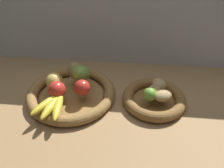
# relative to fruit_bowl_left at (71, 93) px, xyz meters

# --- Properties ---
(ground_plane) EXTENTS (1.40, 0.90, 0.03)m
(ground_plane) POSITION_rel_fruit_bowl_left_xyz_m (0.20, 0.02, -0.04)
(ground_plane) COLOR #9E774C
(back_wall) EXTENTS (1.40, 0.03, 0.55)m
(back_wall) POSITION_rel_fruit_bowl_left_xyz_m (0.20, 0.32, 0.25)
(back_wall) COLOR silver
(back_wall) RESTS_ON ground_plane
(fruit_bowl_left) EXTENTS (0.38, 0.38, 0.04)m
(fruit_bowl_left) POSITION_rel_fruit_bowl_left_xyz_m (0.00, 0.00, 0.00)
(fruit_bowl_left) COLOR olive
(fruit_bowl_left) RESTS_ON ground_plane
(fruit_bowl_right) EXTENTS (0.26, 0.26, 0.04)m
(fruit_bowl_right) POSITION_rel_fruit_bowl_left_xyz_m (0.35, -0.00, 0.00)
(fruit_bowl_right) COLOR brown
(fruit_bowl_right) RESTS_ON ground_plane
(apple_red_front) EXTENTS (0.07, 0.07, 0.07)m
(apple_red_front) POSITION_rel_fruit_bowl_left_xyz_m (-0.04, -0.05, 0.06)
(apple_red_front) COLOR red
(apple_red_front) RESTS_ON fruit_bowl_left
(apple_golden_left) EXTENTS (0.07, 0.07, 0.07)m
(apple_golden_left) POSITION_rel_fruit_bowl_left_xyz_m (-0.07, 0.00, 0.06)
(apple_golden_left) COLOR #DBB756
(apple_golden_left) RESTS_ON fruit_bowl_left
(apple_red_right) EXTENTS (0.07, 0.07, 0.07)m
(apple_red_right) POSITION_rel_fruit_bowl_left_xyz_m (0.06, -0.03, 0.06)
(apple_red_right) COLOR red
(apple_red_right) RESTS_ON fruit_bowl_left
(apple_green_back) EXTENTS (0.08, 0.08, 0.08)m
(apple_green_back) POSITION_rel_fruit_bowl_left_xyz_m (0.03, 0.06, 0.06)
(apple_green_back) COLOR #7AA338
(apple_green_back) RESTS_ON fruit_bowl_left
(pear_brown) EXTENTS (0.08, 0.08, 0.08)m
(pear_brown) POSITION_rel_fruit_bowl_left_xyz_m (0.00, 0.08, 0.07)
(pear_brown) COLOR olive
(pear_brown) RESTS_ON fruit_bowl_left
(banana_bunch_front) EXTENTS (0.12, 0.17, 0.03)m
(banana_bunch_front) POSITION_rel_fruit_bowl_left_xyz_m (-0.04, -0.12, 0.04)
(banana_bunch_front) COLOR yellow
(banana_bunch_front) RESTS_ON fruit_bowl_left
(potato_back) EXTENTS (0.07, 0.08, 0.04)m
(potato_back) POSITION_rel_fruit_bowl_left_xyz_m (0.37, 0.04, 0.05)
(potato_back) COLOR tan
(potato_back) RESTS_ON fruit_bowl_right
(potato_large) EXTENTS (0.06, 0.06, 0.04)m
(potato_large) POSITION_rel_fruit_bowl_left_xyz_m (0.35, -0.00, 0.04)
(potato_large) COLOR #A38451
(potato_large) RESTS_ON fruit_bowl_right
(potato_small) EXTENTS (0.09, 0.09, 0.04)m
(potato_small) POSITION_rel_fruit_bowl_left_xyz_m (0.38, -0.03, 0.04)
(potato_small) COLOR tan
(potato_small) RESTS_ON fruit_bowl_right
(lime_near) EXTENTS (0.05, 0.05, 0.05)m
(lime_near) POSITION_rel_fruit_bowl_left_xyz_m (0.33, -0.03, 0.05)
(lime_near) COLOR #6B9E33
(lime_near) RESTS_ON fruit_bowl_right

